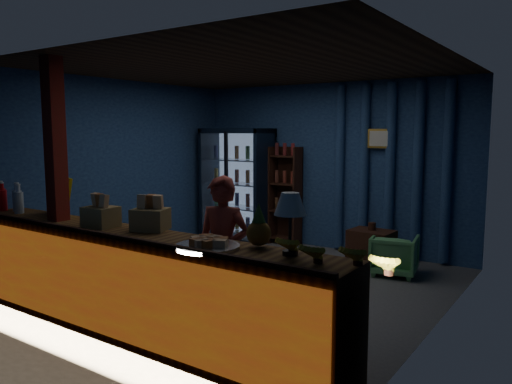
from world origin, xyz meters
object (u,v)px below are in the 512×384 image
(green_chair, at_px, (394,255))
(pastry_tray, at_px, (208,245))
(shopkeeper, at_px, (223,253))
(table_lamp, at_px, (290,206))

(green_chair, xyz_separation_m, pastry_tray, (-0.38, -3.29, 0.72))
(shopkeeper, xyz_separation_m, table_lamp, (1.00, -0.46, 0.59))
(shopkeeper, xyz_separation_m, green_chair, (0.74, 2.65, -0.46))
(pastry_tray, distance_m, table_lamp, 0.75)
(green_chair, bearing_deg, pastry_tray, 73.42)
(shopkeeper, distance_m, green_chair, 2.79)
(table_lamp, bearing_deg, green_chair, 94.73)
(pastry_tray, bearing_deg, shopkeeper, 119.21)
(shopkeeper, relative_size, table_lamp, 3.11)
(shopkeeper, height_order, table_lamp, shopkeeper)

